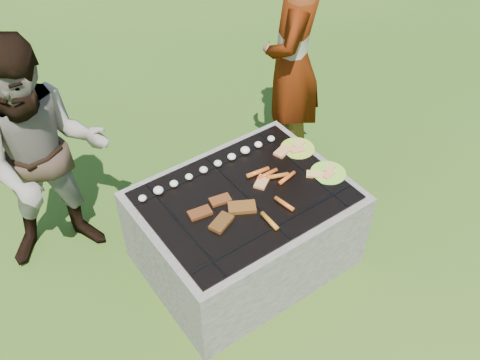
# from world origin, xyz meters

# --- Properties ---
(lawn) EXTENTS (60.00, 60.00, 0.00)m
(lawn) POSITION_xyz_m (0.00, 0.00, 0.00)
(lawn) COLOR #1E4511
(lawn) RESTS_ON ground
(fire_pit) EXTENTS (1.30, 1.00, 0.62)m
(fire_pit) POSITION_xyz_m (0.00, 0.00, 0.28)
(fire_pit) COLOR #9F988D
(fire_pit) RESTS_ON ground
(mushrooms) EXTENTS (1.05, 0.06, 0.05)m
(mushrooms) POSITION_xyz_m (-0.04, 0.33, 0.63)
(mushrooms) COLOR beige
(mushrooms) RESTS_ON fire_pit
(pork_slabs) EXTENTS (0.40, 0.28, 0.02)m
(pork_slabs) POSITION_xyz_m (-0.19, -0.05, 0.62)
(pork_slabs) COLOR brown
(pork_slabs) RESTS_ON fire_pit
(sausages) EXTENTS (0.41, 0.48, 0.03)m
(sausages) POSITION_xyz_m (0.18, -0.05, 0.63)
(sausages) COLOR #C34020
(sausages) RESTS_ON fire_pit
(bread_on_grate) EXTENTS (0.45, 0.41, 0.02)m
(bread_on_grate) POSITION_xyz_m (0.35, 0.06, 0.62)
(bread_on_grate) COLOR tan
(bread_on_grate) RESTS_ON fire_pit
(plate_far) EXTENTS (0.30, 0.30, 0.03)m
(plate_far) POSITION_xyz_m (0.56, 0.16, 0.61)
(plate_far) COLOR yellow
(plate_far) RESTS_ON fire_pit
(plate_near) EXTENTS (0.27, 0.27, 0.03)m
(plate_near) POSITION_xyz_m (0.56, -0.15, 0.61)
(plate_near) COLOR #BFEE39
(plate_near) RESTS_ON fire_pit
(cook) EXTENTS (0.78, 0.77, 1.82)m
(cook) POSITION_xyz_m (0.91, 0.66, 0.91)
(cook) COLOR #A49A89
(cook) RESTS_ON ground
(bystander) EXTENTS (0.92, 0.80, 1.62)m
(bystander) POSITION_xyz_m (-0.92, 0.79, 0.81)
(bystander) COLOR gray
(bystander) RESTS_ON ground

